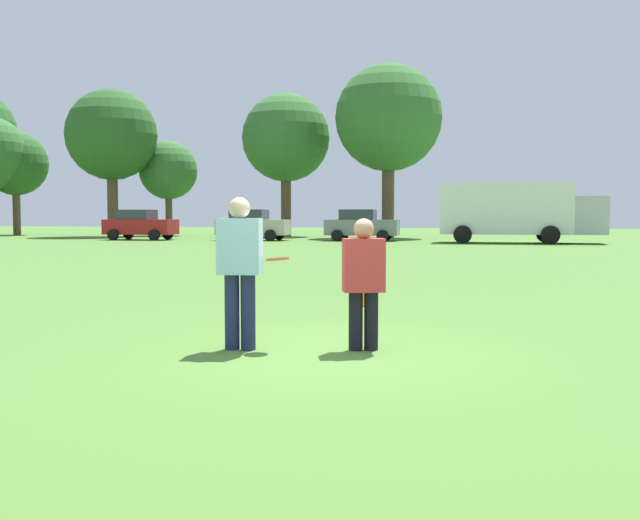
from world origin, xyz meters
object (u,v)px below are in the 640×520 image
object	(u,v)px
player_defender	(364,277)
parked_car_mid_left	(252,225)
player_thrower	(240,264)
traffic_cone	(361,292)
frisbee	(278,259)
box_truck	(517,210)
parked_car_center	(361,225)
parked_car_near_left	(140,225)

from	to	relation	value
player_defender	parked_car_mid_left	world-z (taller)	parked_car_mid_left
player_thrower	parked_car_mid_left	xyz separation A→B (m)	(-11.13, 32.89, -0.05)
traffic_cone	frisbee	bearing A→B (deg)	-93.26
player_defender	box_truck	world-z (taller)	box_truck
parked_car_mid_left	parked_car_center	xyz separation A→B (m)	(6.37, 0.83, 0.00)
box_truck	parked_car_center	bearing A→B (deg)	171.80
player_thrower	player_defender	world-z (taller)	player_thrower
frisbee	parked_car_mid_left	distance (m)	34.68
player_defender	parked_car_near_left	xyz separation A→B (m)	(-19.40, 31.90, 0.10)
parked_car_near_left	traffic_cone	bearing A→B (deg)	-56.29
player_defender	parked_car_center	world-z (taller)	parked_car_center
player_thrower	player_defender	xyz separation A→B (m)	(1.36, 0.30, -0.15)
player_defender	frisbee	world-z (taller)	player_defender
traffic_cone	parked_car_center	world-z (taller)	parked_car_center
player_thrower	parked_car_mid_left	size ratio (longest dim) A/B	0.40
player_thrower	player_defender	size ratio (longest dim) A/B	1.16
parked_car_near_left	box_truck	world-z (taller)	box_truck
box_truck	traffic_cone	bearing A→B (deg)	-96.69
box_truck	parked_car_near_left	bearing A→B (deg)	-179.31
parked_car_near_left	frisbee	bearing A→B (deg)	-60.08
frisbee	player_defender	bearing A→B (deg)	7.22
parked_car_near_left	parked_car_center	size ratio (longest dim) A/B	1.00
player_thrower	frisbee	size ratio (longest dim) A/B	6.31
player_thrower	parked_car_center	bearing A→B (deg)	98.03
player_thrower	parked_car_center	world-z (taller)	parked_car_center
player_thrower	traffic_cone	world-z (taller)	player_thrower
frisbee	parked_car_near_left	distance (m)	36.95
parked_car_near_left	box_truck	distance (m)	21.99
parked_car_near_left	parked_car_center	xyz separation A→B (m)	(13.28, 1.52, 0.00)
frisbee	player_thrower	bearing A→B (deg)	-156.23
player_thrower	parked_car_center	size ratio (longest dim) A/B	0.40
frisbee	parked_car_near_left	size ratio (longest dim) A/B	0.06
player_defender	player_thrower	bearing A→B (deg)	-167.76
parked_car_near_left	parked_car_center	distance (m)	13.36
player_defender	frisbee	size ratio (longest dim) A/B	5.44
player_defender	parked_car_mid_left	bearing A→B (deg)	110.97
traffic_cone	parked_car_near_left	distance (m)	33.63
player_thrower	traffic_cone	bearing A→B (deg)	81.62
player_thrower	box_truck	distance (m)	32.71
traffic_cone	parked_car_mid_left	xyz separation A→B (m)	(-11.75, 28.66, 0.69)
parked_car_near_left	parked_car_mid_left	distance (m)	6.94
traffic_cone	box_truck	xyz separation A→B (m)	(3.31, 28.23, 1.52)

